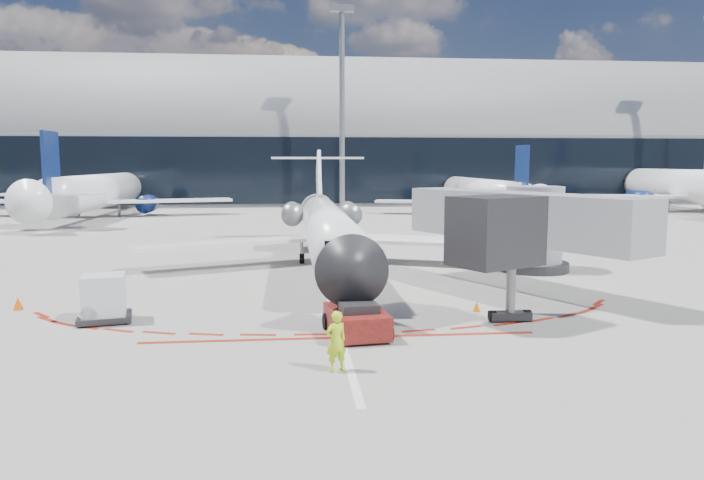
{
  "coord_description": "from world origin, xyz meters",
  "views": [
    {
      "loc": [
        -1.72,
        -32.96,
        6.17
      ],
      "look_at": [
        1.44,
        -0.94,
        2.15
      ],
      "focal_mm": 32.0,
      "sensor_mm": 36.0,
      "label": 1
    }
  ],
  "objects": [
    {
      "name": "bg_airliner_3",
      "position": [
        48.08,
        42.55,
        6.13
      ],
      "size": [
        37.87,
        40.1,
        12.25
      ],
      "primitive_type": null,
      "color": "white",
      "rests_on": "ground"
    },
    {
      "name": "pushback_tug",
      "position": [
        0.59,
        -11.23,
        0.55
      ],
      "size": [
        2.36,
        4.85,
        1.24
      ],
      "rotation": [
        0.0,
        0.0,
        0.13
      ],
      "color": "#510B0F",
      "rests_on": "ground"
    },
    {
      "name": "ground",
      "position": [
        0.0,
        0.0,
        0.0
      ],
      "size": [
        260.0,
        260.0,
        0.0
      ],
      "primitive_type": "plane",
      "color": "gray",
      "rests_on": "ground"
    },
    {
      "name": "jet_bridge",
      "position": [
        9.79,
        -3.01,
        3.01
      ],
      "size": [
        10.03,
        15.2,
        4.9
      ],
      "color": "gray",
      "rests_on": "ground"
    },
    {
      "name": "apron_centerline",
      "position": [
        0.0,
        2.0,
        0.01
      ],
      "size": [
        0.25,
        40.0,
        0.01
      ],
      "primitive_type": "cube",
      "color": "silver",
      "rests_on": "ground"
    },
    {
      "name": "ramp_worker",
      "position": [
        -0.43,
        -15.05,
        0.92
      ],
      "size": [
        0.79,
        0.67,
        1.83
      ],
      "primitive_type": "imported",
      "rotation": [
        0.0,
        0.0,
        3.56
      ],
      "color": "#B6E317",
      "rests_on": "ground"
    },
    {
      "name": "safety_cone_right",
      "position": [
        5.92,
        -8.17,
        0.22
      ],
      "size": [
        0.31,
        0.31,
        0.43
      ],
      "primitive_type": "cone",
      "color": "#E25104",
      "rests_on": "ground"
    },
    {
      "name": "light_mast_centre",
      "position": [
        5.0,
        48.0,
        12.5
      ],
      "size": [
        0.7,
        0.7,
        25.0
      ],
      "primitive_type": "cylinder",
      "color": "gray",
      "rests_on": "ground"
    },
    {
      "name": "uld_container",
      "position": [
        -8.94,
        -8.38,
        0.91
      ],
      "size": [
        2.28,
        2.05,
        1.85
      ],
      "rotation": [
        0.0,
        0.0,
        0.21
      ],
      "color": "black",
      "rests_on": "ground"
    },
    {
      "name": "apron_stop_bar",
      "position": [
        0.0,
        -11.5,
        0.01
      ],
      "size": [
        14.0,
        0.25,
        0.01
      ],
      "primitive_type": "cube",
      "color": "maroon",
      "rests_on": "ground"
    },
    {
      "name": "bg_airliner_1",
      "position": [
        -23.33,
        41.49,
        5.59
      ],
      "size": [
        34.54,
        36.57,
        11.18
      ],
      "primitive_type": null,
      "color": "white",
      "rests_on": "ground"
    },
    {
      "name": "regional_jet",
      "position": [
        0.43,
        3.63,
        2.35
      ],
      "size": [
        22.82,
        28.14,
        7.05
      ],
      "color": "white",
      "rests_on": "ground"
    },
    {
      "name": "terminal_building",
      "position": [
        0.0,
        64.97,
        8.52
      ],
      "size": [
        150.0,
        24.15,
        24.0
      ],
      "color": "gray",
      "rests_on": "ground"
    },
    {
      "name": "bg_airliner_2",
      "position": [
        21.17,
        40.36,
        4.88
      ],
      "size": [
        30.16,
        31.93,
        9.76
      ],
      "primitive_type": null,
      "color": "white",
      "rests_on": "ground"
    },
    {
      "name": "safety_cone_left",
      "position": [
        -13.14,
        -5.99,
        0.28
      ],
      "size": [
        0.4,
        0.4,
        0.56
      ],
      "primitive_type": "cone",
      "color": "#E25104",
      "rests_on": "ground"
    }
  ]
}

